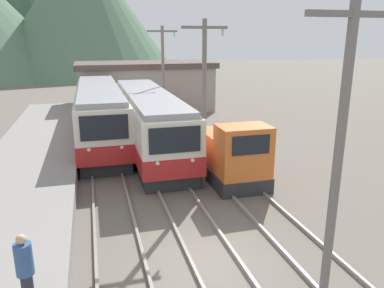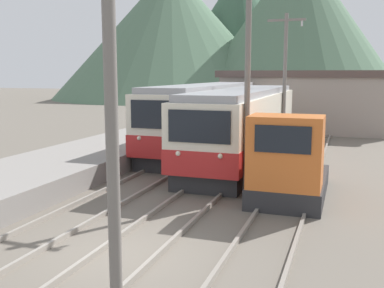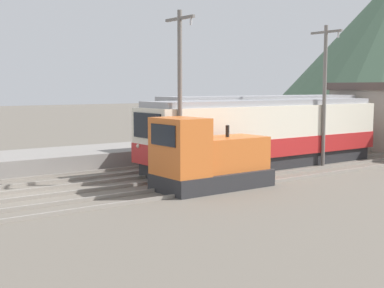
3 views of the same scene
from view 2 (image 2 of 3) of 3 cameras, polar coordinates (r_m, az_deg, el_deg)
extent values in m
plane|color=#665E54|center=(11.20, -9.22, -13.77)|extent=(200.00, 200.00, 0.00)
cube|color=gray|center=(13.00, -22.46, -10.76)|extent=(0.10, 60.00, 0.14)
cube|color=gray|center=(12.13, -17.25, -11.90)|extent=(0.10, 60.00, 0.14)
cube|color=gray|center=(11.41, -11.59, -13.01)|extent=(0.10, 60.00, 0.14)
cube|color=gray|center=(10.79, -4.79, -14.18)|extent=(0.10, 60.00, 0.14)
cube|color=gray|center=(10.30, 3.46, -15.33)|extent=(0.10, 60.00, 0.14)
cube|color=gray|center=(10.05, 11.71, -16.16)|extent=(0.10, 60.00, 0.14)
cube|color=#28282B|center=(25.90, 1.90, 0.17)|extent=(2.58, 13.91, 0.70)
cube|color=silver|center=(25.69, 1.92, 3.94)|extent=(2.80, 14.49, 2.72)
cube|color=red|center=(25.78, 1.91, 2.02)|extent=(2.84, 14.53, 0.98)
cube|color=black|center=(18.84, -4.68, 3.75)|extent=(2.24, 0.06, 1.20)
sphere|color=silver|center=(19.28, -6.75, 0.74)|extent=(0.18, 0.18, 0.18)
sphere|color=silver|center=(18.66, -2.49, 0.53)|extent=(0.18, 0.18, 0.18)
cube|color=#939399|center=(25.60, 1.93, 7.29)|extent=(2.46, 13.91, 0.28)
cube|color=#28282B|center=(22.72, 6.71, -1.12)|extent=(2.58, 14.07, 0.70)
cube|color=silver|center=(22.49, 6.78, 2.98)|extent=(2.80, 14.65, 2.57)
cube|color=red|center=(22.59, 6.74, 0.91)|extent=(2.84, 14.69, 0.92)
cube|color=black|center=(15.38, 0.88, 2.21)|extent=(2.24, 0.06, 1.13)
sphere|color=silver|center=(15.77, -1.80, -1.21)|extent=(0.18, 0.18, 0.18)
sphere|color=silver|center=(15.29, 3.60, -1.54)|extent=(0.18, 0.18, 0.18)
cube|color=#939399|center=(22.39, 6.85, 6.61)|extent=(2.46, 14.07, 0.28)
cube|color=#28282B|center=(16.45, 12.40, -5.17)|extent=(2.40, 4.92, 0.70)
cube|color=#D16628|center=(14.51, 11.80, -0.97)|extent=(2.28, 1.57, 2.30)
cube|color=black|center=(13.64, 11.43, 0.57)|extent=(1.68, 0.04, 0.83)
cube|color=#D16628|center=(17.00, 12.84, -1.11)|extent=(1.92, 3.24, 1.40)
cylinder|color=black|center=(16.86, 12.95, 2.08)|extent=(0.16, 0.16, 0.50)
cylinder|color=slate|center=(6.73, -10.20, 3.83)|extent=(0.20, 0.20, 7.44)
cylinder|color=slate|center=(15.61, 7.03, 6.74)|extent=(0.20, 0.20, 7.44)
cylinder|color=slate|center=(24.87, 11.66, 7.43)|extent=(0.20, 0.20, 7.44)
cube|color=slate|center=(25.01, 11.91, 15.16)|extent=(2.00, 0.12, 0.12)
cylinder|color=#B2B2B7|center=(24.90, 13.79, 14.67)|extent=(0.10, 0.10, 0.30)
cube|color=gray|center=(35.25, 14.27, 4.95)|extent=(12.00, 6.00, 4.01)
cube|color=#51423D|center=(35.18, 14.41, 8.61)|extent=(12.60, 6.30, 0.50)
cone|color=#517056|center=(75.44, 13.24, 14.68)|extent=(34.25, 34.25, 24.24)
cone|color=#3D5B47|center=(87.40, 5.91, 13.87)|extent=(31.01, 31.01, 23.68)
cone|color=#517056|center=(80.23, -2.65, 13.88)|extent=(40.96, 40.96, 22.39)
camera|label=1|loc=(8.46, -76.42, 18.47)|focal=35.00mm
camera|label=3|loc=(15.61, 101.39, -2.13)|focal=50.00mm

